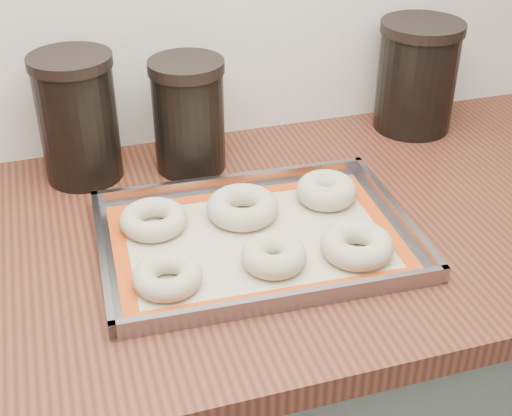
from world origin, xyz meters
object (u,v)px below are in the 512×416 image
object	(u,v)px
canister_left	(78,118)
canister_mid	(189,115)
bagel_back_left	(153,220)
bagel_back_mid	(243,207)
canister_right	(417,76)
baking_tray	(256,238)
bagel_front_mid	(274,255)
bagel_front_left	(167,276)
bagel_back_right	(326,190)
bagel_front_right	(357,245)

from	to	relation	value
canister_left	canister_mid	world-z (taller)	canister_left
bagel_back_left	canister_left	bearing A→B (deg)	111.75
bagel_back_mid	canister_right	distance (m)	0.47
baking_tray	bagel_front_mid	xyz separation A→B (m)	(0.00, -0.07, 0.02)
bagel_front_mid	canister_right	xyz separation A→B (m)	(0.40, 0.36, 0.08)
bagel_front_mid	canister_left	bearing A→B (deg)	122.95
canister_right	canister_mid	bearing A→B (deg)	-176.03
canister_mid	canister_right	distance (m)	0.45
bagel_back_left	canister_right	xyz separation A→B (m)	(0.55, 0.21, 0.08)
bagel_front_left	canister_left	distance (m)	0.37
bagel_front_mid	canister_right	world-z (taller)	canister_right
bagel_back_left	canister_mid	xyz separation A→B (m)	(0.10, 0.18, 0.08)
bagel_back_mid	canister_mid	size ratio (longest dim) A/B	0.57
baking_tray	bagel_back_right	bearing A→B (deg)	26.87
bagel_front_mid	canister_mid	bearing A→B (deg)	97.80
bagel_back_right	canister_mid	world-z (taller)	canister_mid
canister_right	bagel_front_right	bearing A→B (deg)	-127.18
canister_right	bagel_back_left	bearing A→B (deg)	-158.57
bagel_front_right	bagel_back_left	xyz separation A→B (m)	(-0.27, 0.16, -0.00)
bagel_front_mid	bagel_back_left	distance (m)	0.20
bagel_front_left	bagel_back_right	bearing A→B (deg)	26.22
bagel_front_left	bagel_front_mid	xyz separation A→B (m)	(0.15, 0.00, 0.00)
canister_mid	canister_right	world-z (taller)	canister_right
baking_tray	canister_mid	distance (m)	0.28
canister_mid	canister_right	size ratio (longest dim) A/B	0.94
bagel_front_right	bagel_back_right	distance (m)	0.15
bagel_front_left	bagel_front_right	bearing A→B (deg)	-2.30
bagel_back_mid	canister_mid	xyz separation A→B (m)	(-0.04, 0.19, 0.08)
bagel_front_right	bagel_front_left	bearing A→B (deg)	177.70
bagel_back_mid	canister_right	bearing A→B (deg)	28.72
bagel_back_left	bagel_back_right	xyz separation A→B (m)	(0.28, -0.00, 0.00)
baking_tray	canister_left	world-z (taller)	canister_left
bagel_front_left	canister_right	world-z (taller)	canister_right
bagel_back_right	canister_left	xyz separation A→B (m)	(-0.36, 0.21, 0.08)
bagel_back_left	bagel_back_mid	bearing A→B (deg)	-3.84
bagel_front_left	canister_left	bearing A→B (deg)	102.11
bagel_back_mid	canister_right	size ratio (longest dim) A/B	0.54
bagel_back_left	bagel_front_right	bearing A→B (deg)	-30.28
bagel_back_mid	canister_right	world-z (taller)	canister_right
baking_tray	canister_mid	xyz separation A→B (m)	(-0.04, 0.26, 0.09)
bagel_front_left	canister_mid	distance (m)	0.35
canister_mid	bagel_front_left	bearing A→B (deg)	-108.01
canister_right	baking_tray	bearing A→B (deg)	-144.65
baking_tray	bagel_front_left	size ratio (longest dim) A/B	4.98
baking_tray	bagel_front_right	distance (m)	0.15
bagel_front_left	bagel_back_mid	size ratio (longest dim) A/B	0.85
baking_tray	bagel_back_mid	world-z (taller)	bagel_back_mid
bagel_front_mid	canister_mid	distance (m)	0.34
bagel_front_right	canister_mid	size ratio (longest dim) A/B	0.53
bagel_front_right	canister_left	world-z (taller)	canister_left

